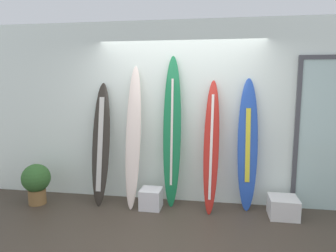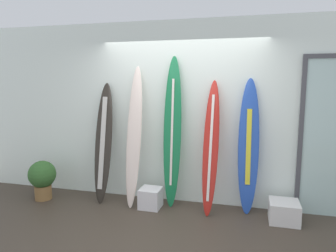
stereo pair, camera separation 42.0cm
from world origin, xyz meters
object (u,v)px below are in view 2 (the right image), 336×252
Objects in this scene: surfboard_ivory at (134,136)px; surfboard_emerald at (172,132)px; surfboard_charcoal at (103,143)px; potted_plant at (42,177)px; surfboard_crimson at (211,148)px; display_block_left at (284,212)px; surfboard_cobalt at (249,147)px; display_block_center at (151,198)px.

surfboard_emerald reaches higher than surfboard_ivory.
potted_plant is at bearing -166.56° from surfboard_charcoal.
surfboard_emerald is at bearing 170.37° from surfboard_crimson.
surfboard_cobalt is at bearing 157.46° from display_block_left.
display_block_center is at bearing -18.97° from surfboard_ivory.
potted_plant is (-1.50, -0.22, -0.70)m from surfboard_ivory.
surfboard_ivory reaches higher than display_block_left.
display_block_center is (-1.40, -0.21, -0.82)m from surfboard_cobalt.
surfboard_ivory is 1.17m from surfboard_crimson.
display_block_left is at bearing -4.99° from surfboard_crimson.
display_block_left is (2.18, -0.09, -0.92)m from surfboard_ivory.
surfboard_emerald is 1.19× the size of surfboard_crimson.
surfboard_cobalt is at bearing 2.54° from surfboard_charcoal.
surfboard_charcoal is 1.69m from surfboard_crimson.
display_block_center is 0.50× the size of potted_plant.
surfboard_cobalt is at bearing 0.86° from surfboard_emerald.
surfboard_cobalt reaches higher than display_block_left.
surfboard_cobalt is (0.52, 0.12, 0.03)m from surfboard_crimson.
surfboard_charcoal is at bearing 171.82° from display_block_center.
surfboard_emerald reaches higher than surfboard_cobalt.
potted_plant is (-3.68, -0.13, 0.22)m from display_block_left.
potted_plant is at bearing -171.79° from surfboard_ivory.
potted_plant is (-0.98, -0.23, -0.57)m from surfboard_charcoal.
potted_plant is (-2.07, -0.31, -0.77)m from surfboard_emerald.
surfboard_cobalt is at bearing 3.92° from surfboard_ivory.
surfboard_crimson is 0.54m from surfboard_cobalt.
surfboard_cobalt is at bearing 8.70° from display_block_center.
surfboard_ivory is 0.59m from surfboard_emerald.
surfboard_charcoal is 5.93× the size of display_block_center.
surfboard_ivory is 1.69m from surfboard_cobalt.
surfboard_ivory reaches higher than potted_plant.
surfboard_ivory reaches higher than surfboard_charcoal.
surfboard_charcoal is 0.97× the size of surfboard_cobalt.
potted_plant is (-3.19, -0.33, -0.60)m from surfboard_cobalt.
surfboard_cobalt is at bearing 5.94° from potted_plant.
surfboard_crimson is at bearing 6.33° from display_block_center.
surfboard_charcoal is 1.13m from display_block_center.
surfboard_crimson is (1.17, -0.00, -0.12)m from surfboard_ivory.
potted_plant is at bearing -171.36° from surfboard_emerald.
surfboard_cobalt is at bearing 12.62° from surfboard_crimson.
potted_plant reaches higher than display_block_center.
surfboard_crimson is at bearing -0.07° from surfboard_ivory.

